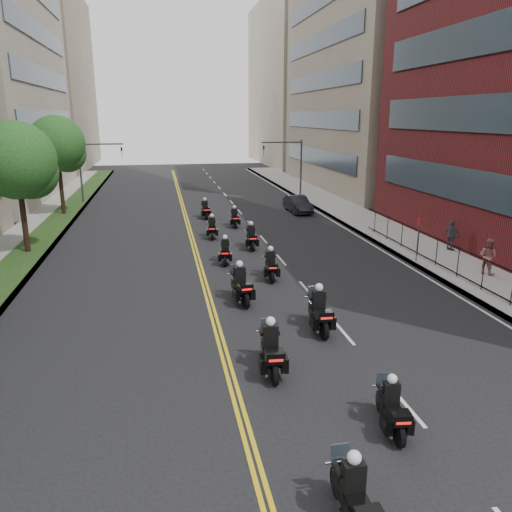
{
  "coord_description": "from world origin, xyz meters",
  "views": [
    {
      "loc": [
        -3.3,
        -6.4,
        7.88
      ],
      "look_at": [
        0.96,
        15.92,
        1.48
      ],
      "focal_mm": 35.0,
      "sensor_mm": 36.0,
      "label": 1
    }
  ],
  "objects": [
    {
      "name": "motorcycle_4",
      "position": [
        -0.1,
        13.91,
        0.73
      ],
      "size": [
        0.71,
        2.5,
        1.85
      ],
      "rotation": [
        0.0,
        0.0,
        0.11
      ],
      "color": "black",
      "rests_on": "ground"
    },
    {
      "name": "motorcycle_7",
      "position": [
        1.98,
        22.83,
        0.67
      ],
      "size": [
        0.58,
        2.3,
        1.7
      ],
      "rotation": [
        0.0,
        0.0,
        -0.07
      ],
      "color": "black",
      "rests_on": "ground"
    },
    {
      "name": "building_right_tan",
      "position": [
        21.48,
        48.0,
        15.0
      ],
      "size": [
        15.11,
        28.0,
        30.0
      ],
      "color": "gray",
      "rests_on": "ground"
    },
    {
      "name": "motorcycle_1",
      "position": [
        2.25,
        4.02,
        0.61
      ],
      "size": [
        0.61,
        2.08,
        1.54
      ],
      "rotation": [
        0.0,
        0.0,
        -0.12
      ],
      "color": "black",
      "rests_on": "ground"
    },
    {
      "name": "building_right_far",
      "position": [
        21.5,
        78.0,
        13.0
      ],
      "size": [
        15.0,
        28.0,
        26.0
      ],
      "primitive_type": "cube",
      "color": "gray",
      "rests_on": "ground"
    },
    {
      "name": "parked_sedan",
      "position": [
        8.0,
        33.91,
        0.69
      ],
      "size": [
        1.68,
        4.25,
        1.38
      ],
      "primitive_type": "imported",
      "rotation": [
        0.0,
        0.0,
        0.05
      ],
      "color": "black",
      "rests_on": "ground"
    },
    {
      "name": "motorcycle_8",
      "position": [
        -0.08,
        26.07,
        0.64
      ],
      "size": [
        0.59,
        2.19,
        1.62
      ],
      "rotation": [
        0.0,
        0.0,
        -0.09
      ],
      "color": "black",
      "rests_on": "ground"
    },
    {
      "name": "motorcycle_5",
      "position": [
        1.89,
        16.85,
        0.66
      ],
      "size": [
        0.63,
        2.25,
        1.66
      ],
      "rotation": [
        0.0,
        0.0,
        -0.11
      ],
      "color": "black",
      "rests_on": "ground"
    },
    {
      "name": "motorcycle_3",
      "position": [
        2.34,
        10.37,
        0.73
      ],
      "size": [
        0.61,
        2.49,
        1.84
      ],
      "rotation": [
        0.0,
        0.0,
        -0.05
      ],
      "color": "black",
      "rests_on": "ground"
    },
    {
      "name": "pedestrian_b",
      "position": [
        12.74,
        15.16,
        1.07
      ],
      "size": [
        1.01,
        1.1,
        1.84
      ],
      "primitive_type": "imported",
      "rotation": [
        0.0,
        0.0,
        2.01
      ],
      "color": "#945051",
      "rests_on": "sidewalk_right"
    },
    {
      "name": "grass_strip",
      "position": [
        -11.2,
        25.0,
        0.17
      ],
      "size": [
        2.0,
        90.0,
        0.04
      ],
      "primitive_type": "cube",
      "color": "#183613",
      "rests_on": "sidewalk_left"
    },
    {
      "name": "motorcycle_10",
      "position": [
        0.07,
        32.82,
        0.65
      ],
      "size": [
        0.55,
        2.24,
        1.65
      ],
      "rotation": [
        0.0,
        0.0,
        0.05
      ],
      "color": "black",
      "rests_on": "ground"
    },
    {
      "name": "building_left_far",
      "position": [
        -22.0,
        78.0,
        13.0
      ],
      "size": [
        16.0,
        28.0,
        26.0
      ],
      "primitive_type": "cube",
      "color": "gray",
      "rests_on": "ground"
    },
    {
      "name": "motorcycle_2",
      "position": [
        -0.14,
        7.6,
        0.72
      ],
      "size": [
        0.63,
        2.47,
        1.82
      ],
      "rotation": [
        0.0,
        0.0,
        -0.07
      ],
      "color": "black",
      "rests_on": "ground"
    },
    {
      "name": "sidewalk_left",
      "position": [
        -12.0,
        25.0,
        0.07
      ],
      "size": [
        4.0,
        90.0,
        0.15
      ],
      "primitive_type": "cube",
      "color": "gray",
      "rests_on": "ground"
    },
    {
      "name": "traffic_signal_left",
      "position": [
        -9.54,
        42.0,
        3.7
      ],
      "size": [
        4.09,
        0.2,
        5.6
      ],
      "color": "#3F3F44",
      "rests_on": "ground"
    },
    {
      "name": "motorcycle_6",
      "position": [
        0.01,
        19.99,
        0.63
      ],
      "size": [
        0.65,
        2.15,
        1.59
      ],
      "rotation": [
        0.0,
        0.0,
        -0.14
      ],
      "color": "black",
      "rests_on": "ground"
    },
    {
      "name": "sidewalk_right",
      "position": [
        12.0,
        25.0,
        0.07
      ],
      "size": [
        4.0,
        90.0,
        0.15
      ],
      "primitive_type": "cube",
      "color": "gray",
      "rests_on": "ground"
    },
    {
      "name": "iron_fence",
      "position": [
        11.0,
        12.0,
        0.9
      ],
      "size": [
        0.05,
        28.0,
        1.5
      ],
      "color": "black",
      "rests_on": "sidewalk_right"
    },
    {
      "name": "pedestrian_c",
      "position": [
        13.5,
        19.69,
        1.05
      ],
      "size": [
        0.73,
        1.14,
        1.81
      ],
      "primitive_type": "imported",
      "rotation": [
        0.0,
        0.0,
        1.86
      ],
      "color": "#424149",
      "rests_on": "sidewalk_right"
    },
    {
      "name": "motorcycle_0",
      "position": [
        0.11,
        1.16,
        0.66
      ],
      "size": [
        0.52,
        2.26,
        1.67
      ],
      "rotation": [
        0.0,
        0.0,
        0.01
      ],
      "color": "black",
      "rests_on": "ground"
    },
    {
      "name": "motorcycle_9",
      "position": [
        1.9,
        29.24,
        0.62
      ],
      "size": [
        0.52,
        2.13,
        1.57
      ],
      "rotation": [
        0.0,
        0.0,
        -0.05
      ],
      "color": "black",
      "rests_on": "ground"
    },
    {
      "name": "traffic_signal_right",
      "position": [
        9.54,
        42.0,
        3.7
      ],
      "size": [
        4.09,
        0.2,
        5.6
      ],
      "color": "#3F3F44",
      "rests_on": "ground"
    }
  ]
}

